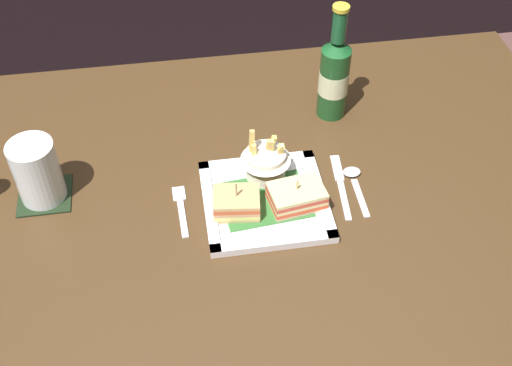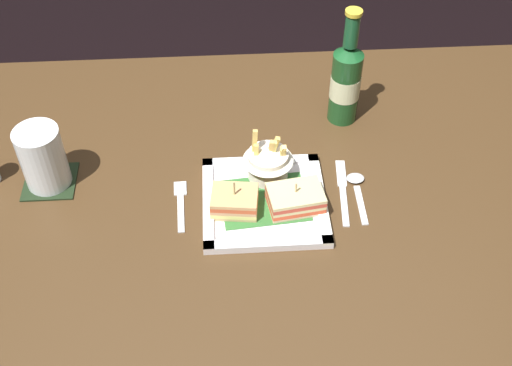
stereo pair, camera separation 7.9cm
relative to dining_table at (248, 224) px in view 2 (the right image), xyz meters
The scene contains 11 objects.
dining_table is the anchor object (origin of this frame).
square_plate 0.11m from the dining_table, 50.48° to the right, with size 0.23×0.23×0.02m.
sandwich_half_left 0.14m from the dining_table, 117.03° to the right, with size 0.09×0.08×0.07m.
sandwich_half_right 0.16m from the dining_table, 31.97° to the right, with size 0.11×0.08×0.06m.
fries_cup 0.16m from the dining_table, 36.73° to the left, with size 0.10×0.10×0.10m.
beer_bottle 0.36m from the dining_table, 44.31° to the left, with size 0.06×0.06×0.26m.
drink_coaster 0.40m from the dining_table, behind, with size 0.10×0.10×0.00m, color black.
water_glass 0.42m from the dining_table, behind, with size 0.09×0.09×0.13m.
fork 0.16m from the dining_table, 170.00° to the right, with size 0.03×0.13×0.00m.
knife 0.21m from the dining_table, ahead, with size 0.03×0.17×0.00m.
spoon 0.23m from the dining_table, ahead, with size 0.04×0.13×0.01m.
Camera 2 is at (-0.04, -0.87, 1.66)m, focal length 46.21 mm.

